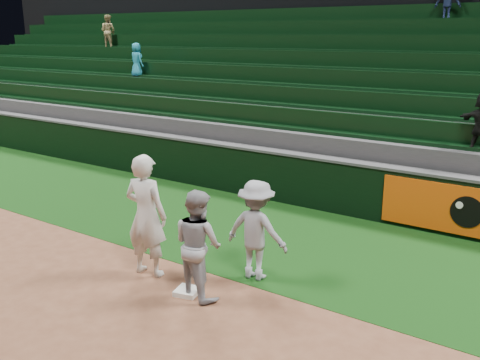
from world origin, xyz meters
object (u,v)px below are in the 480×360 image
at_px(first_base, 187,291).
at_px(first_baseman, 146,216).
at_px(baserunner, 198,244).
at_px(base_coach, 256,230).

xyz_separation_m(first_base, first_baseman, (-1.03, 0.20, 1.01)).
relative_size(first_base, baserunner, 0.21).
relative_size(first_baseman, baserunner, 1.22).
distance_m(first_baseman, base_coach, 1.85).
height_order(first_base, base_coach, base_coach).
height_order(first_base, baserunner, baserunner).
relative_size(baserunner, base_coach, 1.02).
distance_m(first_base, first_baseman, 1.45).
distance_m(first_base, baserunner, 0.84).
xyz_separation_m(baserunner, base_coach, (0.40, 1.04, -0.01)).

